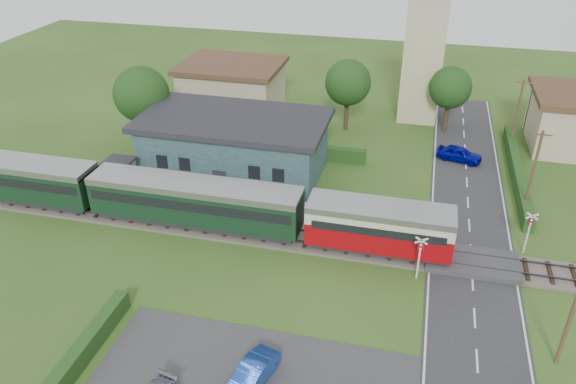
% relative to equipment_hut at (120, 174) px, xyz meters
% --- Properties ---
extents(ground, '(120.00, 120.00, 0.00)m').
position_rel_equipment_hut_xyz_m(ground, '(18.00, -5.20, -1.75)').
color(ground, '#2D4C19').
extents(railway_track, '(76.00, 3.20, 0.49)m').
position_rel_equipment_hut_xyz_m(railway_track, '(18.00, -3.20, -1.64)').
color(railway_track, '#4C443D').
rests_on(railway_track, ground).
extents(road, '(6.00, 70.00, 0.05)m').
position_rel_equipment_hut_xyz_m(road, '(28.00, -5.20, -1.72)').
color(road, '#28282B').
rests_on(road, ground).
extents(crossing_deck, '(6.20, 3.40, 0.45)m').
position_rel_equipment_hut_xyz_m(crossing_deck, '(28.00, -3.20, -1.52)').
color(crossing_deck, '#333335').
rests_on(crossing_deck, ground).
extents(platform, '(30.00, 3.00, 0.45)m').
position_rel_equipment_hut_xyz_m(platform, '(8.00, 0.00, -1.52)').
color(platform, gray).
rests_on(platform, ground).
extents(equipment_hut, '(2.30, 2.30, 2.55)m').
position_rel_equipment_hut_xyz_m(equipment_hut, '(0.00, 0.00, 0.00)').
color(equipment_hut, '#BEB587').
rests_on(equipment_hut, platform).
extents(station_building, '(16.00, 9.00, 5.30)m').
position_rel_equipment_hut_xyz_m(station_building, '(8.00, 5.79, 0.95)').
color(station_building, '#234242').
rests_on(station_building, ground).
extents(train, '(43.20, 2.90, 3.40)m').
position_rel_equipment_hut_xyz_m(train, '(4.77, -3.20, 0.43)').
color(train, '#232328').
rests_on(train, ground).
extents(church_tower, '(6.00, 6.00, 17.60)m').
position_rel_equipment_hut_xyz_m(church_tower, '(23.00, 22.80, 8.48)').
color(church_tower, '#BEB587').
rests_on(church_tower, ground).
extents(house_west, '(10.80, 8.80, 5.50)m').
position_rel_equipment_hut_xyz_m(house_west, '(3.00, 19.80, 1.04)').
color(house_west, tan).
rests_on(house_west, ground).
extents(hedge_carpark, '(0.80, 9.00, 1.20)m').
position_rel_equipment_hut_xyz_m(hedge_carpark, '(7.00, -17.20, -1.15)').
color(hedge_carpark, '#193814').
rests_on(hedge_carpark, ground).
extents(hedge_roadside, '(0.80, 18.00, 1.20)m').
position_rel_equipment_hut_xyz_m(hedge_roadside, '(32.20, 10.80, -1.15)').
color(hedge_roadside, '#193814').
rests_on(hedge_roadside, ground).
extents(hedge_station, '(22.00, 0.80, 1.30)m').
position_rel_equipment_hut_xyz_m(hedge_station, '(8.00, 10.30, -1.10)').
color(hedge_station, '#193814').
rests_on(hedge_station, ground).
extents(tree_a, '(5.20, 5.20, 8.00)m').
position_rel_equipment_hut_xyz_m(tree_a, '(-2.00, 8.80, 3.63)').
color(tree_a, '#332316').
rests_on(tree_a, ground).
extents(tree_b, '(4.60, 4.60, 7.34)m').
position_rel_equipment_hut_xyz_m(tree_b, '(16.00, 17.80, 3.27)').
color(tree_b, '#332316').
rests_on(tree_b, ground).
extents(tree_c, '(4.20, 4.20, 6.78)m').
position_rel_equipment_hut_xyz_m(tree_c, '(26.00, 19.80, 2.91)').
color(tree_c, '#332316').
rests_on(tree_c, ground).
extents(utility_pole_b, '(1.40, 0.22, 7.00)m').
position_rel_equipment_hut_xyz_m(utility_pole_b, '(32.20, -11.20, 1.88)').
color(utility_pole_b, '#473321').
rests_on(utility_pole_b, ground).
extents(utility_pole_c, '(1.40, 0.22, 7.00)m').
position_rel_equipment_hut_xyz_m(utility_pole_c, '(32.20, 4.80, 1.88)').
color(utility_pole_c, '#473321').
rests_on(utility_pole_c, ground).
extents(utility_pole_d, '(1.40, 0.22, 7.00)m').
position_rel_equipment_hut_xyz_m(utility_pole_d, '(32.20, 16.80, 1.88)').
color(utility_pole_d, '#473321').
rests_on(utility_pole_d, ground).
extents(crossing_signal_near, '(0.84, 0.28, 3.28)m').
position_rel_equipment_hut_xyz_m(crossing_signal_near, '(24.40, -5.61, 0.39)').
color(crossing_signal_near, silver).
rests_on(crossing_signal_near, ground).
extents(crossing_signal_far, '(0.84, 0.28, 3.28)m').
position_rel_equipment_hut_xyz_m(crossing_signal_far, '(31.60, -0.81, 0.39)').
color(crossing_signal_far, silver).
rests_on(crossing_signal_far, ground).
extents(streetlamp_west, '(0.30, 0.30, 5.15)m').
position_rel_equipment_hut_xyz_m(streetlamp_west, '(-4.00, 14.80, 1.29)').
color(streetlamp_west, '#3F3F47').
rests_on(streetlamp_west, ground).
extents(streetlamp_east, '(0.30, 0.30, 5.15)m').
position_rel_equipment_hut_xyz_m(streetlamp_east, '(34.00, 21.80, 1.29)').
color(streetlamp_east, '#3F3F47').
rests_on(streetlamp_east, ground).
extents(car_on_road, '(4.33, 2.63, 1.38)m').
position_rel_equipment_hut_xyz_m(car_on_road, '(27.35, 12.98, -1.01)').
color(car_on_road, '#03068B').
rests_on(car_on_road, road).
extents(car_park_blue, '(2.32, 4.04, 1.26)m').
position_rel_equipment_hut_xyz_m(car_park_blue, '(16.47, -16.69, -1.04)').
color(car_park_blue, '#1B3F9B').
rests_on(car_park_blue, car_park).
extents(pedestrian_near, '(0.68, 0.51, 1.71)m').
position_rel_equipment_hut_xyz_m(pedestrian_near, '(16.67, -0.56, -0.44)').
color(pedestrian_near, gray).
rests_on(pedestrian_near, platform).
extents(pedestrian_far, '(0.94, 1.03, 1.73)m').
position_rel_equipment_hut_xyz_m(pedestrian_far, '(0.35, -0.80, -0.43)').
color(pedestrian_far, gray).
rests_on(pedestrian_far, platform).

